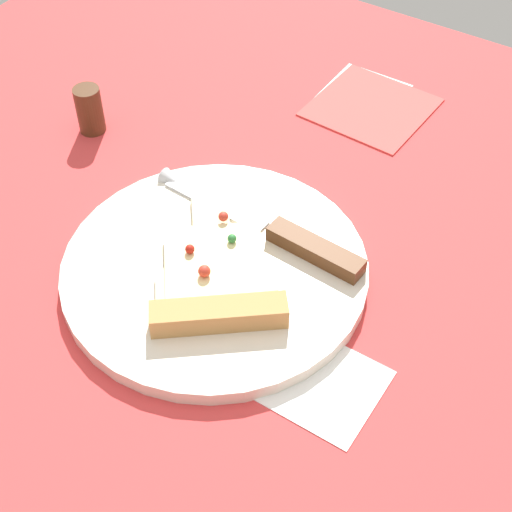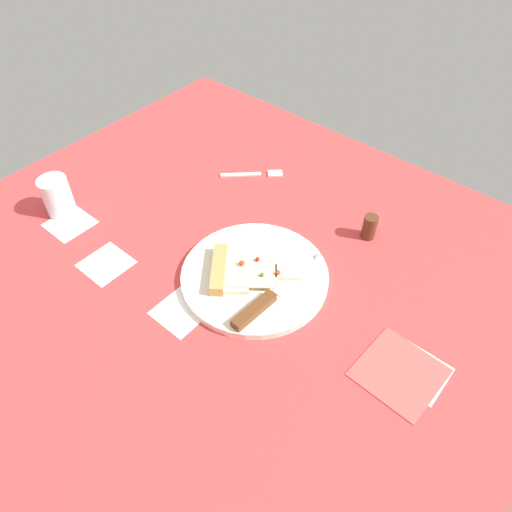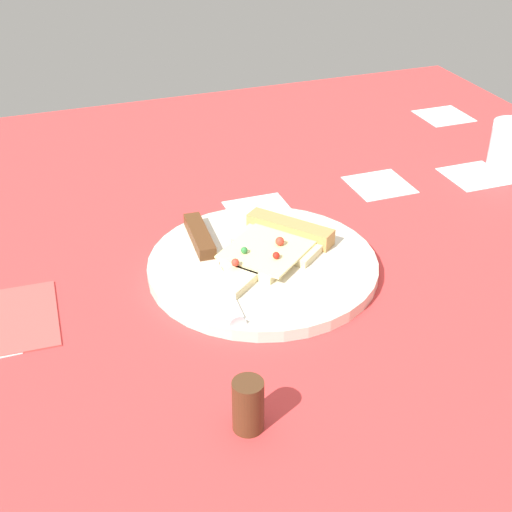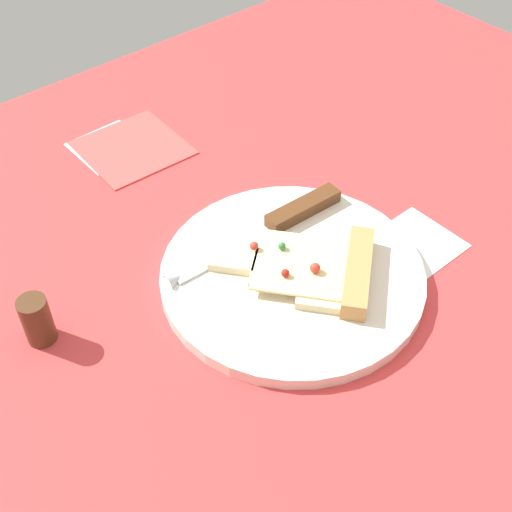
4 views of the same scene
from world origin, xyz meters
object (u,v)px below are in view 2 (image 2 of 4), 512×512
(plate, at_px, (255,276))
(pepper_shaker, at_px, (370,227))
(fork, at_px, (255,173))
(drinking_glass, at_px, (57,196))
(pizza_slice, at_px, (241,270))
(napkin, at_px, (399,372))
(knife, at_px, (271,297))

(plate, relative_size, pepper_shaker, 5.22)
(fork, bearing_deg, drinking_glass, -76.06)
(plate, distance_m, drinking_glass, 0.48)
(plate, relative_size, pizza_slice, 1.57)
(napkin, bearing_deg, fork, 64.27)
(pizza_slice, xyz_separation_m, fork, (0.27, 0.20, -0.02))
(knife, relative_size, fork, 1.96)
(plate, height_order, napkin, plate)
(plate, relative_size, knife, 1.21)
(plate, height_order, knife, knife)
(pizza_slice, xyz_separation_m, napkin, (0.01, -0.34, -0.02))
(pizza_slice, relative_size, drinking_glass, 2.06)
(knife, height_order, pepper_shaker, pepper_shaker)
(drinking_glass, bearing_deg, napkin, -80.75)
(knife, xyz_separation_m, napkin, (0.03, -0.26, -0.02))
(knife, relative_size, pepper_shaker, 4.33)
(fork, bearing_deg, knife, 0.67)
(plate, relative_size, fork, 2.37)
(knife, xyz_separation_m, drinking_glass, (-0.10, 0.53, 0.02))
(plate, xyz_separation_m, fork, (0.26, 0.22, -0.00))
(pizza_slice, height_order, pepper_shaker, pepper_shaker)
(fork, height_order, napkin, fork)
(napkin, bearing_deg, knife, 95.82)
(pizza_slice, height_order, drinking_glass, drinking_glass)
(plate, distance_m, pizza_slice, 0.03)
(knife, height_order, drinking_glass, drinking_glass)
(fork, bearing_deg, plate, -3.68)
(napkin, bearing_deg, plate, 89.67)
(knife, distance_m, drinking_glass, 0.54)
(drinking_glass, bearing_deg, pepper_shaker, -56.41)
(pizza_slice, xyz_separation_m, drinking_glass, (-0.11, 0.44, 0.02))
(pepper_shaker, height_order, fork, pepper_shaker)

